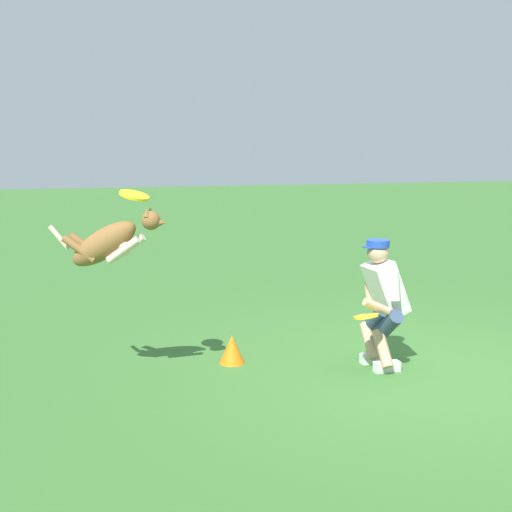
% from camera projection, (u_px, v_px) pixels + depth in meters
% --- Properties ---
extents(ground_plane, '(60.00, 60.00, 0.00)m').
position_uv_depth(ground_plane, '(430.00, 376.00, 6.50)').
color(ground_plane, '#386C2E').
extents(person, '(0.57, 0.65, 1.29)m').
position_uv_depth(person, '(382.00, 299.00, 6.66)').
color(person, silver).
rests_on(person, ground_plane).
extents(dog, '(1.03, 0.52, 0.61)m').
position_uv_depth(dog, '(110.00, 242.00, 6.00)').
color(dog, brown).
extents(frisbee_flying, '(0.29, 0.28, 0.13)m').
position_uv_depth(frisbee_flying, '(134.00, 195.00, 5.91)').
color(frisbee_flying, yellow).
extents(frisbee_held, '(0.33, 0.33, 0.08)m').
position_uv_depth(frisbee_held, '(366.00, 316.00, 6.35)').
color(frisbee_held, yellow).
rests_on(frisbee_held, person).
extents(training_cone, '(0.26, 0.26, 0.29)m').
position_uv_depth(training_cone, '(232.00, 349.00, 6.87)').
color(training_cone, orange).
rests_on(training_cone, ground_plane).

